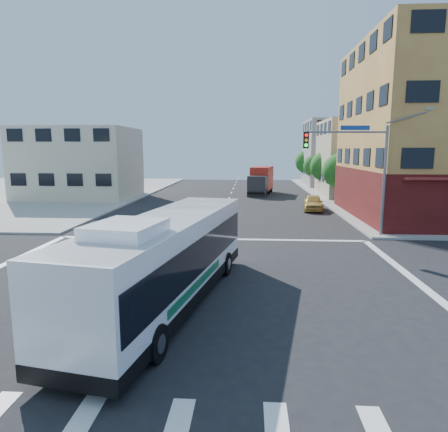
{
  "coord_description": "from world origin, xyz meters",
  "views": [
    {
      "loc": [
        2.4,
        -14.81,
        5.51
      ],
      "look_at": [
        1.17,
        4.21,
        2.35
      ],
      "focal_mm": 32.0,
      "sensor_mm": 36.0,
      "label": 1
    }
  ],
  "objects": [
    {
      "name": "ground",
      "position": [
        0.0,
        0.0,
        0.0
      ],
      "size": [
        120.0,
        120.0,
        0.0
      ],
      "primitive_type": "plane",
      "color": "black",
      "rests_on": "ground"
    },
    {
      "name": "building_east_near",
      "position": [
        16.98,
        33.98,
        4.51
      ],
      "size": [
        12.06,
        10.06,
        9.0
      ],
      "color": "tan",
      "rests_on": "ground"
    },
    {
      "name": "building_east_far",
      "position": [
        16.98,
        47.98,
        5.01
      ],
      "size": [
        12.06,
        10.06,
        10.0
      ],
      "color": "gray",
      "rests_on": "ground"
    },
    {
      "name": "building_west",
      "position": [
        -17.02,
        29.98,
        4.01
      ],
      "size": [
        12.06,
        10.06,
        8.0
      ],
      "color": "beige",
      "rests_on": "ground"
    },
    {
      "name": "signal_mast_ne",
      "position": [
        9.08,
        10.62,
        4.98
      ],
      "size": [
        7.91,
        1.13,
        8.07
      ],
      "color": "slate",
      "rests_on": "ground"
    },
    {
      "name": "street_tree_a",
      "position": [
        11.9,
        27.92,
        3.59
      ],
      "size": [
        3.6,
        3.6,
        5.53
      ],
      "color": "#3A2815",
      "rests_on": "ground"
    },
    {
      "name": "street_tree_b",
      "position": [
        11.9,
        35.92,
        3.75
      ],
      "size": [
        3.8,
        3.8,
        5.79
      ],
      "color": "#3A2815",
      "rests_on": "ground"
    },
    {
      "name": "street_tree_c",
      "position": [
        11.9,
        43.92,
        3.46
      ],
      "size": [
        3.4,
        3.4,
        5.29
      ],
      "color": "#3A2815",
      "rests_on": "ground"
    },
    {
      "name": "street_tree_d",
      "position": [
        11.9,
        51.92,
        3.88
      ],
      "size": [
        4.0,
        4.0,
        6.03
      ],
      "color": "#3A2815",
      "rests_on": "ground"
    },
    {
      "name": "transit_bus",
      "position": [
        -0.48,
        -1.27,
        1.73
      ],
      "size": [
        4.65,
        12.18,
        3.53
      ],
      "rotation": [
        0.0,
        0.0,
        -0.18
      ],
      "color": "black",
      "rests_on": "ground"
    },
    {
      "name": "box_truck",
      "position": [
        3.78,
        35.57,
        1.65
      ],
      "size": [
        3.46,
        7.84,
        3.41
      ],
      "rotation": [
        0.0,
        0.0,
        -0.17
      ],
      "color": "#25252A",
      "rests_on": "ground"
    },
    {
      "name": "parked_car",
      "position": [
        8.24,
        22.08,
        0.73
      ],
      "size": [
        2.18,
        4.43,
        1.45
      ],
      "primitive_type": "imported",
      "rotation": [
        0.0,
        0.0,
        -0.11
      ],
      "color": "gold",
      "rests_on": "ground"
    }
  ]
}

